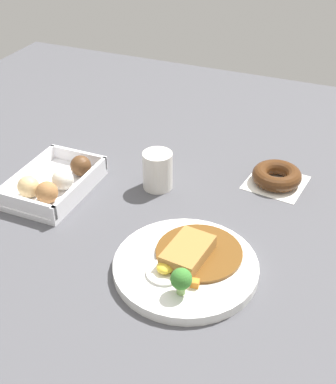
% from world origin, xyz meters
% --- Properties ---
extents(ground_plane, '(1.60, 1.60, 0.00)m').
position_xyz_m(ground_plane, '(0.00, 0.00, 0.00)').
color(ground_plane, '#4C4C51').
extents(curry_plate, '(0.25, 0.25, 0.07)m').
position_xyz_m(curry_plate, '(-0.12, -0.15, 0.01)').
color(curry_plate, white).
rests_on(curry_plate, ground_plane).
extents(donut_box, '(0.21, 0.14, 0.06)m').
position_xyz_m(donut_box, '(-0.00, 0.19, 0.02)').
color(donut_box, white).
rests_on(donut_box, ground_plane).
extents(chocolate_ring_donut, '(0.13, 0.13, 0.03)m').
position_xyz_m(chocolate_ring_donut, '(0.21, -0.23, 0.02)').
color(chocolate_ring_donut, white).
rests_on(chocolate_ring_donut, ground_plane).
extents(coffee_mug, '(0.06, 0.06, 0.08)m').
position_xyz_m(coffee_mug, '(0.10, 0.00, 0.04)').
color(coffee_mug, silver).
rests_on(coffee_mug, ground_plane).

